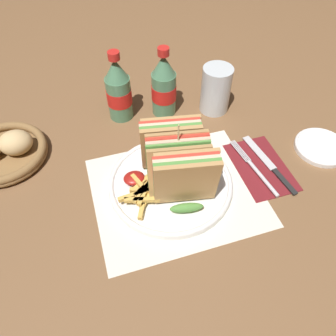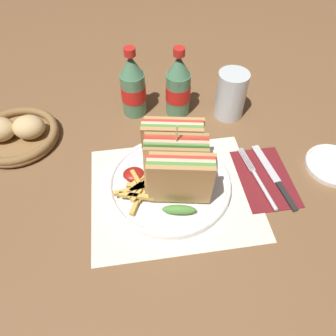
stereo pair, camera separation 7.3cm
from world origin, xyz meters
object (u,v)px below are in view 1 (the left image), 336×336
at_px(club_sandwich, 177,162).
at_px(plate_main, 171,183).
at_px(bread_basket, 3,152).
at_px(coke_bottle_far, 164,87).
at_px(glass_near, 216,90).
at_px(fork, 258,172).
at_px(coke_bottle_near, 119,91).
at_px(knife, 269,164).
at_px(side_saucer, 321,147).

bearing_deg(club_sandwich, plate_main, 163.20).
relative_size(club_sandwich, bread_basket, 0.97).
height_order(plate_main, coke_bottle_far, coke_bottle_far).
xyz_separation_m(plate_main, glass_near, (0.20, 0.23, 0.05)).
height_order(fork, coke_bottle_far, coke_bottle_far).
height_order(fork, coke_bottle_near, coke_bottle_near).
bearing_deg(knife, plate_main, 169.58).
xyz_separation_m(plate_main, coke_bottle_far, (0.06, 0.26, 0.07)).
xyz_separation_m(fork, coke_bottle_near, (-0.26, 0.30, 0.07)).
bearing_deg(knife, coke_bottle_far, 116.50).
bearing_deg(bread_basket, fork, -22.32).
distance_m(coke_bottle_far, bread_basket, 0.43).
bearing_deg(side_saucer, plate_main, 179.94).
bearing_deg(side_saucer, club_sandwich, -179.48).
bearing_deg(fork, club_sandwich, 165.28).
xyz_separation_m(knife, coke_bottle_far, (-0.18, 0.27, 0.08)).
distance_m(club_sandwich, fork, 0.21).
distance_m(plate_main, knife, 0.24).
distance_m(plate_main, bread_basket, 0.41).
relative_size(glass_near, bread_basket, 0.62).
xyz_separation_m(plate_main, club_sandwich, (0.01, -0.00, 0.07)).
bearing_deg(knife, side_saucer, -2.80).
height_order(club_sandwich, coke_bottle_far, coke_bottle_far).
height_order(knife, bread_basket, bread_basket).
bearing_deg(knife, coke_bottle_near, 128.68).
bearing_deg(plate_main, club_sandwich, -16.80).
bearing_deg(fork, glass_near, 83.89).
bearing_deg(fork, coke_bottle_near, 123.13).
distance_m(plate_main, club_sandwich, 0.07).
bearing_deg(coke_bottle_near, glass_near, -10.56).
bearing_deg(glass_near, knife, -79.35).
bearing_deg(side_saucer, coke_bottle_far, 142.29).
bearing_deg(knife, fork, -165.58).
height_order(knife, side_saucer, side_saucer).
distance_m(fork, coke_bottle_far, 0.33).
bearing_deg(plate_main, side_saucer, -0.06).
xyz_separation_m(coke_bottle_far, side_saucer, (0.33, -0.26, -0.07)).
distance_m(knife, glass_near, 0.25).
xyz_separation_m(coke_bottle_near, side_saucer, (0.45, -0.27, -0.07)).
bearing_deg(glass_near, coke_bottle_far, 167.61).
xyz_separation_m(club_sandwich, glass_near, (0.19, 0.23, -0.02)).
xyz_separation_m(club_sandwich, fork, (0.19, -0.02, -0.07)).
relative_size(plate_main, fork, 1.48).
height_order(coke_bottle_far, glass_near, coke_bottle_far).
height_order(coke_bottle_far, bread_basket, coke_bottle_far).
xyz_separation_m(fork, side_saucer, (0.19, 0.03, -0.00)).
height_order(fork, bread_basket, bread_basket).
bearing_deg(knife, club_sandwich, 170.39).
bearing_deg(knife, bread_basket, 152.89).
bearing_deg(side_saucer, fork, -171.65).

